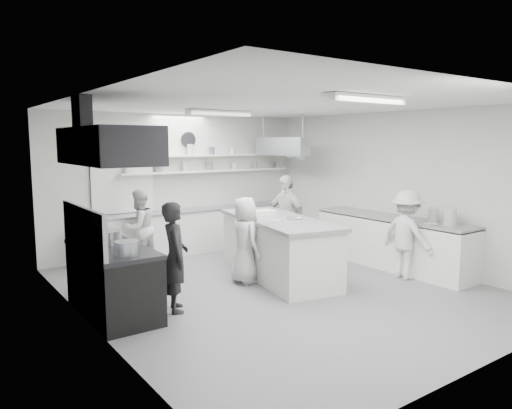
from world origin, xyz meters
TOP-DOWN VIEW (x-y plane):
  - floor at (0.00, 0.00)m, footprint 6.00×7.00m
  - ceiling at (0.00, 0.00)m, footprint 6.00×7.00m
  - wall_back at (0.00, 3.50)m, footprint 6.00×0.04m
  - wall_front at (0.00, -3.50)m, footprint 6.00×0.04m
  - wall_left at (-3.00, 0.00)m, footprint 0.04×7.00m
  - wall_right at (3.00, 0.00)m, footprint 0.04×7.00m
  - stove at (-2.60, 0.40)m, footprint 0.80×1.80m
  - exhaust_hood at (-2.60, 0.40)m, footprint 0.85×2.00m
  - back_counter at (0.30, 3.20)m, footprint 5.00×0.60m
  - shelf_lower at (0.70, 3.37)m, footprint 4.20×0.26m
  - shelf_upper at (0.70, 3.37)m, footprint 4.20×0.26m
  - pass_through_window at (-1.30, 3.48)m, footprint 1.30×0.04m
  - wall_clock at (0.20, 3.46)m, footprint 0.32×0.05m
  - right_counter at (2.65, -0.20)m, footprint 0.74×3.30m
  - pot_rack at (2.00, 2.40)m, footprint 0.30×1.60m
  - light_fixture_front at (0.00, -1.80)m, footprint 1.30×0.25m
  - light_fixture_rear at (0.00, 1.80)m, footprint 1.30×0.25m
  - prep_island at (0.44, 0.53)m, footprint 1.54×2.91m
  - stove_pot at (-2.60, 0.66)m, footprint 0.44×0.44m
  - cook_stove at (-1.83, 0.00)m, footprint 0.54×0.66m
  - cook_back at (-1.29, 2.67)m, footprint 0.87×0.76m
  - cook_island_left at (-0.24, 0.59)m, footprint 0.55×0.77m
  - cook_island_right at (1.33, 1.43)m, footprint 0.60×1.08m
  - cook_right at (2.22, -0.85)m, footprint 0.62×1.03m
  - bowl_island_a at (0.60, 0.28)m, footprint 0.29×0.29m
  - bowl_island_b at (0.19, 0.29)m, footprint 0.23×0.23m
  - bowl_right at (2.46, -1.16)m, footprint 0.26×0.26m

SIDE VIEW (x-z plane):
  - floor at x=0.00m, z-range -0.02..0.00m
  - stove at x=-2.60m, z-range 0.00..0.90m
  - back_counter at x=0.30m, z-range 0.00..0.92m
  - right_counter at x=2.65m, z-range 0.00..0.94m
  - prep_island at x=0.44m, z-range 0.00..1.02m
  - cook_island_left at x=-0.24m, z-range 0.00..1.48m
  - cook_back at x=-1.29m, z-range 0.00..1.51m
  - cook_right at x=2.22m, z-range 0.00..1.57m
  - cook_stove at x=-1.83m, z-range 0.00..1.57m
  - cook_island_right at x=1.33m, z-range 0.00..1.74m
  - bowl_right at x=2.46m, z-range 0.94..1.00m
  - stove_pot at x=-2.60m, z-range 0.91..1.15m
  - bowl_island_a at x=0.60m, z-range 1.02..1.08m
  - bowl_island_b at x=0.19m, z-range 1.02..1.08m
  - pass_through_window at x=-1.30m, z-range 0.95..1.95m
  - wall_back at x=0.00m, z-range 0.00..3.00m
  - wall_front at x=0.00m, z-range 0.00..3.00m
  - wall_left at x=-3.00m, z-range 0.00..3.00m
  - wall_right at x=3.00m, z-range 0.00..3.00m
  - shelf_lower at x=0.70m, z-range 1.73..1.77m
  - shelf_upper at x=0.70m, z-range 2.08..2.12m
  - pot_rack at x=2.00m, z-range 2.10..2.50m
  - exhaust_hood at x=-2.60m, z-range 2.10..2.60m
  - wall_clock at x=0.20m, z-range 2.29..2.61m
  - light_fixture_front at x=0.00m, z-range 2.89..2.99m
  - light_fixture_rear at x=0.00m, z-range 2.89..2.99m
  - ceiling at x=0.00m, z-range 3.00..3.02m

